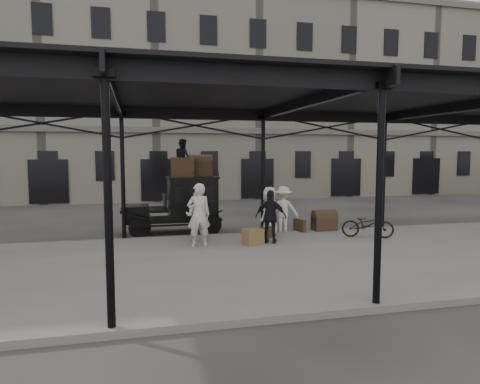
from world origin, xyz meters
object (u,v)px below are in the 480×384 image
object	(u,v)px
porter_official	(271,217)
steamer_trunk_platform	(324,222)
taxi	(184,202)
bicycle	(368,224)
steamer_trunk_roof_near	(182,169)
porter_left	(199,215)

from	to	relation	value
porter_official	steamer_trunk_platform	world-z (taller)	porter_official
taxi	porter_official	xyz separation A→B (m)	(2.47, -3.23, -0.18)
bicycle	steamer_trunk_platform	bearing A→B (deg)	51.81
taxi	steamer_trunk_platform	xyz separation A→B (m)	(5.18, -1.45, -0.73)
steamer_trunk_roof_near	porter_official	bearing A→B (deg)	-47.90
porter_left	steamer_trunk_platform	xyz separation A→B (m)	(5.05, 1.71, -0.67)
taxi	steamer_trunk_platform	world-z (taller)	taxi
taxi	steamer_trunk_platform	bearing A→B (deg)	-15.65
steamer_trunk_platform	taxi	bearing A→B (deg)	162.68
steamer_trunk_roof_near	steamer_trunk_platform	distance (m)	5.76
taxi	steamer_trunk_platform	distance (m)	5.42
steamer_trunk_roof_near	steamer_trunk_platform	size ratio (longest dim) A/B	0.95
porter_official	bicycle	size ratio (longest dim) A/B	1.00
porter_official	porter_left	bearing A→B (deg)	25.33
steamer_trunk_platform	steamer_trunk_roof_near	bearing A→B (deg)	165.45
bicycle	steamer_trunk_platform	distance (m)	1.91
porter_official	steamer_trunk_platform	bearing A→B (deg)	-119.77
taxi	porter_official	world-z (taller)	taxi
taxi	steamer_trunk_platform	size ratio (longest dim) A/B	4.11
bicycle	steamer_trunk_roof_near	size ratio (longest dim) A/B	2.07
porter_left	steamer_trunk_platform	size ratio (longest dim) A/B	2.25
bicycle	steamer_trunk_roof_near	xyz separation A→B (m)	(-6.10, 2.91, 1.88)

